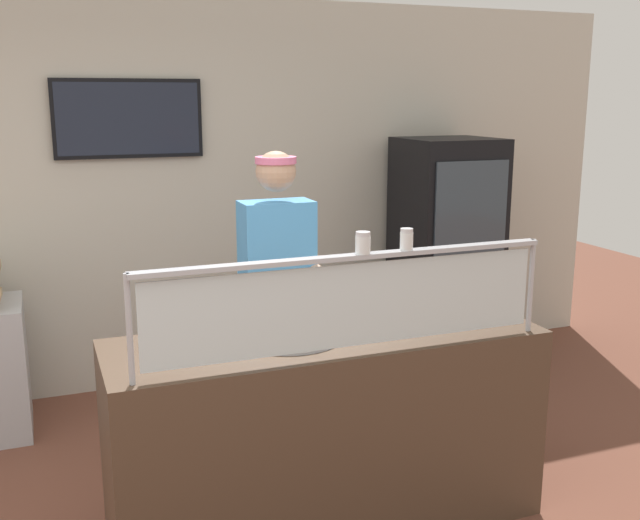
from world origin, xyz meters
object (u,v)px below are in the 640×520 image
pizza_tray (289,334)px  drink_fridge (446,254)px  pepper_flake_shaker (406,241)px  pizza_server (292,330)px  parmesan_shaker (363,244)px  worker_figure (279,293)px

pizza_tray → drink_fridge: 2.45m
pepper_flake_shaker → drink_fridge: 2.47m
pizza_tray → drink_fridge: bearing=42.3°
pizza_server → pizza_tray: bearing=100.0°
parmesan_shaker → drink_fridge: (1.59, 1.96, -0.56)m
pizza_server → parmesan_shaker: bearing=-64.4°
pizza_tray → pepper_flake_shaker: size_ratio=5.33×
pizza_server → worker_figure: bearing=67.1°
pepper_flake_shaker → drink_fridge: (1.39, 1.96, -0.56)m
pizza_tray → pepper_flake_shaker: bearing=-36.3°
parmesan_shaker → drink_fridge: drink_fridge is taller
pizza_tray → pizza_server: size_ratio=1.79×
pepper_flake_shaker → worker_figure: (-0.29, 0.88, -0.43)m
pizza_tray → pizza_server: bearing=-69.4°
pepper_flake_shaker → worker_figure: size_ratio=0.05×
pizza_server → pepper_flake_shaker: bearing=-45.6°
pizza_server → worker_figure: worker_figure is taller
parmesan_shaker → worker_figure: size_ratio=0.05×
pizza_tray → parmesan_shaker: bearing=-54.7°
worker_figure → drink_fridge: size_ratio=1.01×
pizza_tray → worker_figure: 0.58m
pizza_server → worker_figure: (0.13, 0.59, 0.02)m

